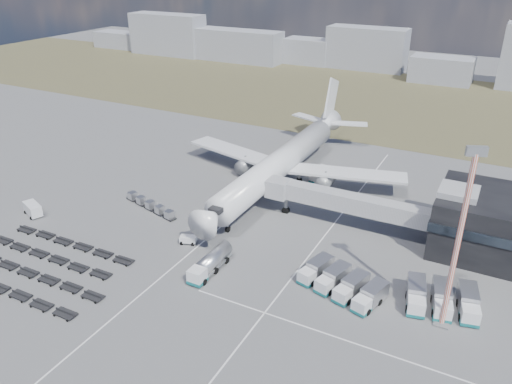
% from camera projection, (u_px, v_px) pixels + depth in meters
% --- Properties ---
extents(ground, '(420.00, 420.00, 0.00)m').
position_uv_depth(ground, '(200.00, 256.00, 82.65)').
color(ground, '#565659').
rests_on(ground, ground).
extents(grass_strip, '(420.00, 90.00, 0.01)m').
position_uv_depth(grass_strip, '(378.00, 99.00, 170.41)').
color(grass_strip, '#473F2B').
rests_on(grass_strip, ground).
extents(lane_markings, '(47.12, 110.00, 0.01)m').
position_uv_depth(lane_markings, '(261.00, 262.00, 80.96)').
color(lane_markings, silver).
rests_on(lane_markings, ground).
extents(jet_bridge, '(30.30, 3.80, 7.05)m').
position_uv_depth(jet_bridge, '(335.00, 200.00, 90.10)').
color(jet_bridge, '#939399').
rests_on(jet_bridge, ground).
extents(airliner, '(51.59, 64.53, 17.62)m').
position_uv_depth(airliner, '(283.00, 161.00, 106.18)').
color(airliner, silver).
rests_on(airliner, ground).
extents(skyline, '(316.93, 23.70, 24.54)m').
position_uv_depth(skyline, '(397.00, 54.00, 199.79)').
color(skyline, gray).
rests_on(skyline, ground).
extents(fuel_tanker, '(2.55, 9.68, 3.12)m').
position_uv_depth(fuel_tanker, '(210.00, 263.00, 77.98)').
color(fuel_tanker, silver).
rests_on(fuel_tanker, ground).
extents(pushback_tug, '(3.21, 2.43, 1.33)m').
position_uv_depth(pushback_tug, '(188.00, 240.00, 85.95)').
color(pushback_tug, silver).
rests_on(pushback_tug, ground).
extents(utility_van, '(5.03, 3.59, 2.43)m').
position_uv_depth(utility_van, '(33.00, 209.00, 94.90)').
color(utility_van, silver).
rests_on(utility_van, ground).
extents(catering_truck, '(2.94, 5.76, 2.53)m').
position_uv_depth(catering_truck, '(319.00, 175.00, 109.53)').
color(catering_truck, silver).
rests_on(catering_truck, ground).
extents(service_trucks_near, '(13.30, 9.61, 2.66)m').
position_uv_depth(service_trucks_near, '(342.00, 283.00, 73.52)').
color(service_trucks_near, silver).
rests_on(service_trucks_near, ground).
extents(service_trucks_far, '(10.78, 9.02, 2.88)m').
position_uv_depth(service_trucks_far, '(442.00, 299.00, 69.92)').
color(service_trucks_far, silver).
rests_on(service_trucks_far, ground).
extents(uld_row, '(14.18, 5.17, 1.57)m').
position_uv_depth(uld_row, '(150.00, 205.00, 97.19)').
color(uld_row, black).
rests_on(uld_row, ground).
extents(baggage_dollies, '(31.18, 16.05, 0.80)m').
position_uv_depth(baggage_dollies, '(35.00, 264.00, 79.70)').
color(baggage_dollies, black).
rests_on(baggage_dollies, ground).
extents(floodlight_mast, '(2.43, 1.98, 25.62)m').
position_uv_depth(floodlight_mast, '(458.00, 243.00, 61.93)').
color(floodlight_mast, red).
rests_on(floodlight_mast, ground).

